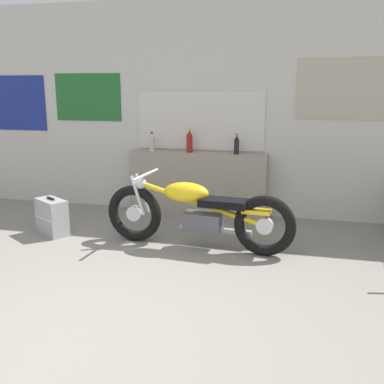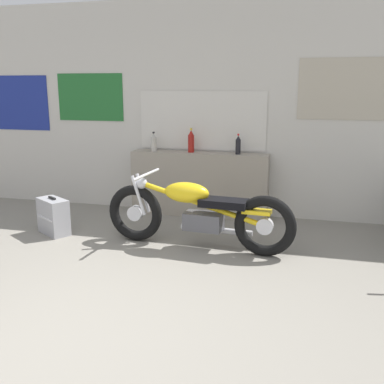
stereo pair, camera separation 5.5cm
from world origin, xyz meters
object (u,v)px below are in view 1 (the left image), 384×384
object	(u,v)px
bottle_left_center	(189,142)
hard_case_silver	(52,217)
bottle_center	(237,145)
motorcycle_yellow	(197,213)
bottle_leftmost	(152,143)

from	to	relation	value
bottle_left_center	hard_case_silver	xyz separation A→B (m)	(-1.37, -1.19, -0.78)
bottle_left_center	bottle_center	size ratio (longest dim) A/B	1.21
motorcycle_yellow	hard_case_silver	distance (m)	1.76
bottle_left_center	hard_case_silver	world-z (taller)	bottle_left_center
bottle_leftmost	bottle_left_center	xyz separation A→B (m)	(0.51, 0.02, 0.03)
bottle_left_center	motorcycle_yellow	distance (m)	1.42
bottle_left_center	bottle_center	distance (m)	0.63
hard_case_silver	bottle_leftmost	bearing A→B (deg)	53.64
bottle_leftmost	hard_case_silver	bearing A→B (deg)	-126.36
bottle_leftmost	bottle_center	bearing A→B (deg)	0.52
motorcycle_yellow	bottle_center	bearing A→B (deg)	78.75
bottle_leftmost	bottle_center	distance (m)	1.13
bottle_left_center	hard_case_silver	bearing A→B (deg)	-138.97
bottle_leftmost	bottle_center	xyz separation A→B (m)	(1.13, 0.01, 0.00)
bottle_leftmost	bottle_center	world-z (taller)	bottle_center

